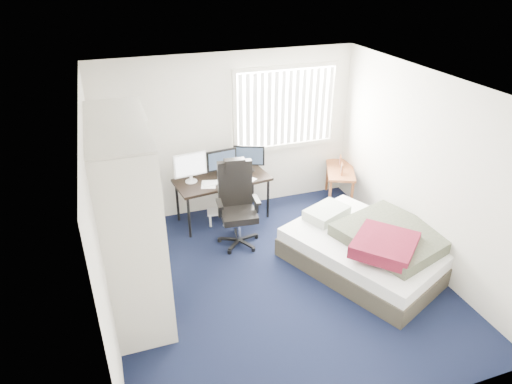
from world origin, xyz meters
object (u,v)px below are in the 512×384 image
Objects in this scene: desk at (222,176)px; office_chair at (237,212)px; nightstand at (340,173)px; bed at (371,248)px.

desk is 1.21× the size of office_chair.
office_chair reaches higher than nightstand.
desk is at bearing 177.44° from nightstand.
nightstand is at bearing 17.09° from office_chair.
office_chair reaches higher than bed.
nightstand is (1.99, -0.09, -0.22)m from desk.
bed is (1.52, -1.84, -0.46)m from desk.
desk reaches higher than bed.
office_chair is at bearing -162.91° from nightstand.
desk is at bearing 92.67° from office_chair.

